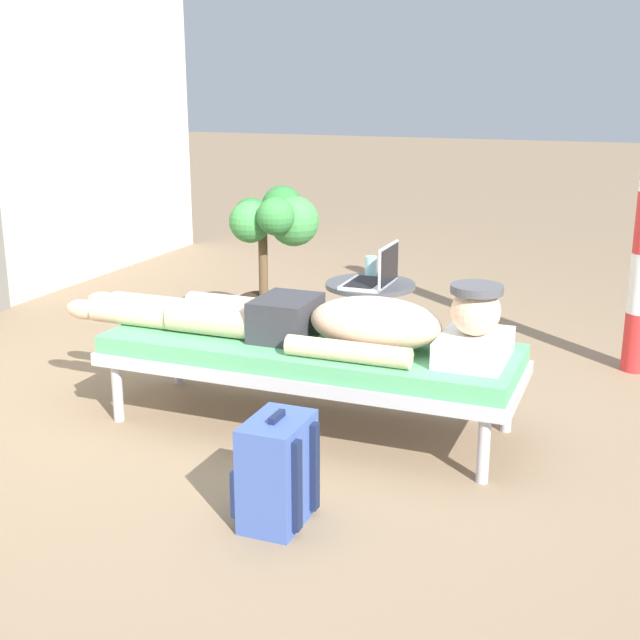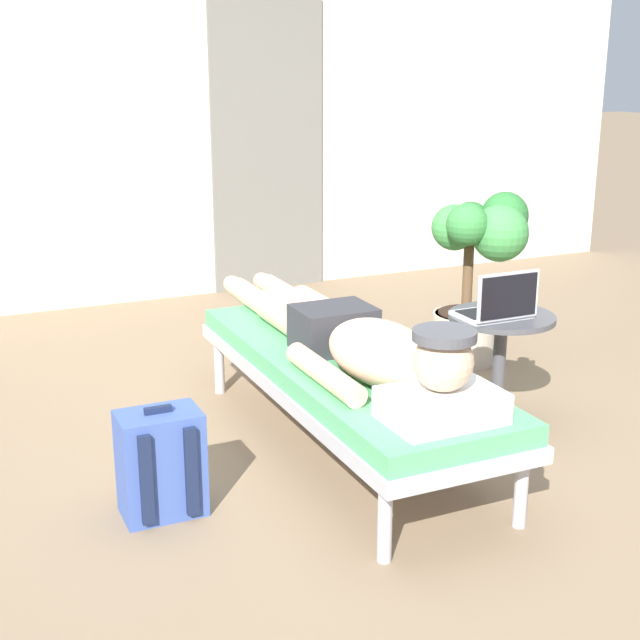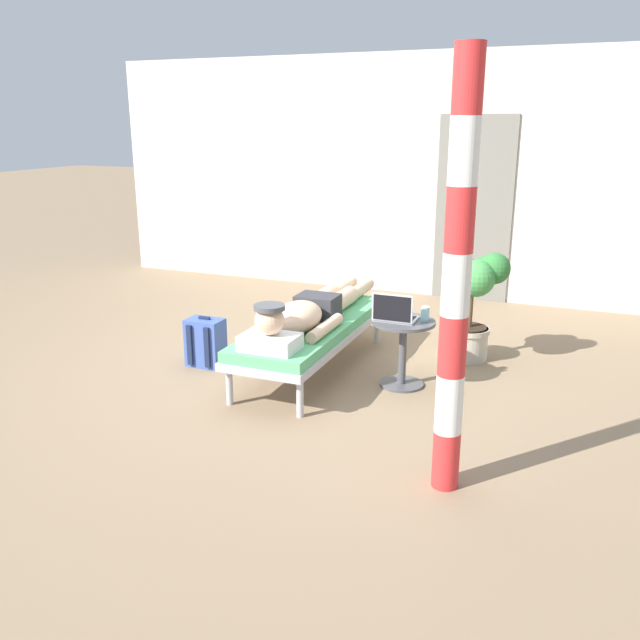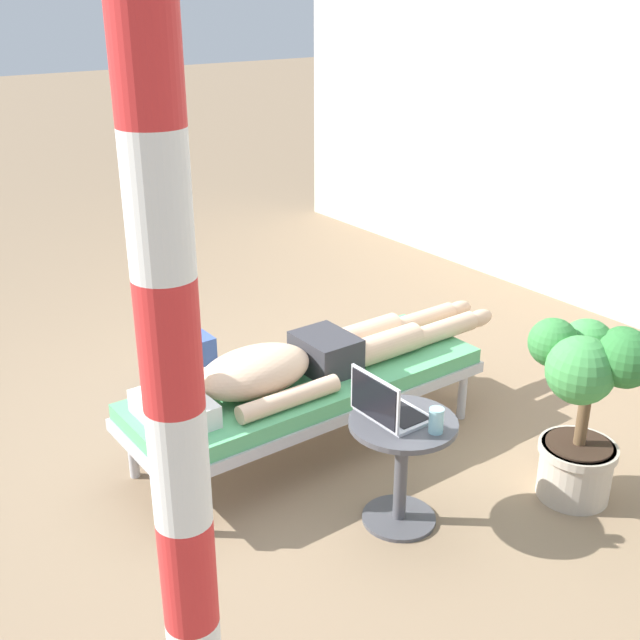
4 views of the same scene
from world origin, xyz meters
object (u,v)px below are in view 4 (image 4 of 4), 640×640
object	(u,v)px
lounge_chair	(308,388)
backpack	(192,365)
person_reclining	(294,362)
potted_plant	(587,394)
laptop	(386,407)
drink_glass	(436,420)
porch_post	(180,465)
side_table	(402,454)

from	to	relation	value
lounge_chair	backpack	distance (m)	0.91
person_reclining	potted_plant	xyz separation A→B (m)	(1.15, 0.80, 0.06)
lounge_chair	potted_plant	size ratio (longest dim) A/B	2.05
laptop	person_reclining	bearing A→B (deg)	179.69
drink_glass	laptop	bearing A→B (deg)	-154.87
laptop	lounge_chair	bearing A→B (deg)	172.83
backpack	potted_plant	xyz separation A→B (m)	(2.02, 0.95, 0.38)
lounge_chair	laptop	size ratio (longest dim) A/B	6.25
laptop	porch_post	size ratio (longest dim) A/B	0.13
lounge_chair	backpack	bearing A→B (deg)	-165.33
person_reclining	porch_post	distance (m)	2.02
person_reclining	porch_post	world-z (taller)	porch_post
side_table	backpack	size ratio (longest dim) A/B	1.23
lounge_chair	porch_post	distance (m)	2.14
side_table	potted_plant	xyz separation A→B (m)	(0.38, 0.76, 0.22)
side_table	lounge_chair	bearing A→B (deg)	177.19
side_table	drink_glass	size ratio (longest dim) A/B	4.66
laptop	potted_plant	world-z (taller)	potted_plant
person_reclining	side_table	bearing A→B (deg)	3.53
drink_glass	backpack	bearing A→B (deg)	-172.45
drink_glass	backpack	world-z (taller)	drink_glass
potted_plant	porch_post	bearing A→B (deg)	-83.21
person_reclining	porch_post	size ratio (longest dim) A/B	0.93
laptop	potted_plant	distance (m)	0.92
potted_plant	lounge_chair	bearing A→B (deg)	-147.96
drink_glass	potted_plant	distance (m)	0.75
backpack	drink_glass	bearing A→B (deg)	7.55
lounge_chair	porch_post	size ratio (longest dim) A/B	0.83
side_table	porch_post	size ratio (longest dim) A/B	0.22
side_table	drink_glass	bearing A→B (deg)	17.48
laptop	porch_post	xyz separation A→B (m)	(0.69, -1.30, 0.58)
potted_plant	porch_post	xyz separation A→B (m)	(0.25, -2.11, 0.59)
person_reclining	porch_post	bearing A→B (deg)	-42.98
side_table	backpack	distance (m)	1.65
porch_post	laptop	bearing A→B (deg)	118.04
person_reclining	backpack	bearing A→B (deg)	-170.71
side_table	drink_glass	xyz separation A→B (m)	(0.15, 0.05, 0.22)
backpack	potted_plant	bearing A→B (deg)	25.14
porch_post	person_reclining	bearing A→B (deg)	137.02
person_reclining	drink_glass	bearing A→B (deg)	5.89
potted_plant	backpack	bearing A→B (deg)	-154.86
side_table	person_reclining	bearing A→B (deg)	-176.47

